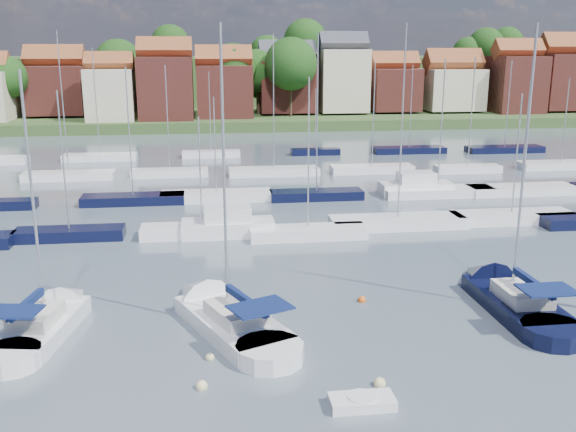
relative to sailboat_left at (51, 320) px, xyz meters
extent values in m
plane|color=#485662|center=(14.97, 35.45, -0.36)|extent=(260.00, 260.00, 0.00)
cube|color=silver|center=(-0.19, -1.07, -0.11)|extent=(3.82, 6.88, 1.20)
cone|color=silver|center=(0.53, 2.93, -0.11)|extent=(3.23, 3.59, 2.71)
cylinder|color=silver|center=(-0.77, -4.27, -0.11)|extent=(3.15, 3.15, 1.20)
cube|color=silver|center=(-0.27, -1.52, 0.84)|extent=(2.35, 3.00, 0.70)
cylinder|color=#B2B2B7|center=(-0.11, -0.63, 6.51)|extent=(0.14, 0.14, 12.05)
cylinder|color=#B2B2B7|center=(-0.43, -2.41, 1.69)|extent=(0.74, 3.57, 0.10)
cube|color=#0E1B48|center=(-0.43, -2.41, 1.84)|extent=(0.90, 3.43, 0.35)
cube|color=#0E1B48|center=(-0.64, -3.56, 1.99)|extent=(2.56, 2.01, 0.08)
cube|color=silver|center=(9.21, -1.77, -0.11)|extent=(5.97, 8.27, 1.20)
cone|color=silver|center=(7.30, 2.60, -0.11)|extent=(4.40, 4.67, 3.18)
cylinder|color=silver|center=(10.74, -5.27, -0.11)|extent=(4.19, 4.19, 1.20)
cube|color=silver|center=(9.42, -2.26, 0.84)|extent=(3.31, 3.81, 0.70)
cylinder|color=#B2B2B7|center=(9.00, -1.28, 7.56)|extent=(0.14, 0.14, 14.13)
cylinder|color=#B2B2B7|center=(9.85, -3.23, 1.69)|extent=(1.79, 3.92, 0.10)
cube|color=#0E1B48|center=(9.85, -3.23, 1.84)|extent=(1.89, 3.81, 0.35)
cube|color=#0E1B48|center=(10.40, -4.49, 1.99)|extent=(3.24, 2.83, 0.08)
cube|color=black|center=(24.58, -1.21, -0.11)|extent=(3.15, 7.50, 1.20)
cone|color=black|center=(24.56, 3.48, -0.11)|extent=(3.14, 3.65, 3.12)
cylinder|color=black|center=(24.60, -4.95, -0.11)|extent=(3.13, 3.13, 1.20)
cube|color=silver|center=(24.58, -1.73, 0.84)|extent=(2.20, 3.13, 0.70)
cylinder|color=#B2B2B7|center=(24.58, -0.68, 7.58)|extent=(0.14, 0.14, 14.19)
cylinder|color=#B2B2B7|center=(24.59, -2.77, 1.69)|extent=(0.12, 4.16, 0.10)
cube|color=#0E1B48|center=(24.59, -2.77, 1.84)|extent=(0.32, 3.95, 0.35)
cube|color=#0E1B48|center=(24.59, -4.12, 1.99)|extent=(2.66, 1.88, 0.08)
cube|color=silver|center=(13.99, -9.57, -0.18)|extent=(2.60, 1.21, 0.51)
cylinder|color=silver|center=(13.99, -9.57, -0.03)|extent=(1.21, 1.21, 0.33)
sphere|color=beige|center=(7.67, -7.30, -0.36)|extent=(0.52, 0.52, 0.52)
sphere|color=beige|center=(8.04, -4.73, -0.36)|extent=(0.42, 0.42, 0.42)
sphere|color=beige|center=(15.13, -8.03, -0.36)|extent=(0.54, 0.54, 0.54)
sphere|color=#D85914|center=(16.63, 1.19, -0.36)|extent=(0.46, 0.46, 0.46)
cube|color=black|center=(-2.14, 15.99, -0.01)|extent=(8.01, 2.24, 1.00)
cylinder|color=#B2B2B7|center=(-2.14, 15.99, 5.57)|extent=(0.12, 0.12, 10.16)
cube|color=silver|center=(7.70, 15.66, -0.01)|extent=(9.22, 2.58, 1.00)
cylinder|color=#B2B2B7|center=(7.70, 15.66, 4.58)|extent=(0.12, 0.12, 8.18)
cube|color=silver|center=(15.61, 14.06, -0.01)|extent=(8.78, 2.46, 1.00)
cylinder|color=#B2B2B7|center=(15.61, 14.06, 6.02)|extent=(0.12, 0.12, 11.06)
cube|color=silver|center=(23.20, 16.12, -0.01)|extent=(10.79, 3.02, 1.00)
cylinder|color=#B2B2B7|center=(23.20, 16.12, 7.92)|extent=(0.12, 0.12, 14.87)
cube|color=silver|center=(32.95, 16.48, -0.01)|extent=(10.13, 2.84, 1.00)
cylinder|color=#B2B2B7|center=(32.95, 16.48, 5.29)|extent=(0.12, 0.12, 9.59)
cube|color=silver|center=(9.66, 15.45, 0.14)|extent=(7.00, 2.60, 1.40)
cube|color=silver|center=(9.66, 15.45, 1.24)|extent=(3.50, 2.20, 1.30)
cube|color=black|center=(1.42, 27.09, -0.01)|extent=(9.30, 2.60, 1.00)
cylinder|color=#B2B2B7|center=(1.42, 27.09, 6.23)|extent=(0.12, 0.12, 11.48)
cube|color=silver|center=(9.03, 27.47, -0.01)|extent=(10.40, 2.91, 1.00)
cylinder|color=#B2B2B7|center=(9.03, 27.47, 4.87)|extent=(0.12, 0.12, 8.77)
cube|color=black|center=(18.45, 26.74, -0.01)|extent=(8.80, 2.46, 1.00)
cylinder|color=#B2B2B7|center=(18.45, 26.74, 7.65)|extent=(0.12, 0.12, 14.33)
cube|color=silver|center=(30.37, 26.62, -0.01)|extent=(10.73, 3.00, 1.00)
cylinder|color=#B2B2B7|center=(30.37, 26.62, 6.56)|extent=(0.12, 0.12, 12.14)
cube|color=silver|center=(38.80, 26.42, -0.01)|extent=(10.48, 2.93, 1.00)
cylinder|color=#B2B2B7|center=(38.80, 26.42, 5.63)|extent=(0.12, 0.12, 10.28)
cube|color=silver|center=(28.43, 27.45, 0.14)|extent=(7.00, 2.60, 1.40)
cube|color=silver|center=(28.43, 27.45, 1.24)|extent=(3.50, 2.20, 1.30)
cube|color=silver|center=(-6.74, 39.66, -0.01)|extent=(9.71, 2.72, 1.00)
cylinder|color=#B2B2B7|center=(-6.74, 39.66, 7.93)|extent=(0.12, 0.12, 14.88)
cube|color=silver|center=(4.14, 39.96, -0.01)|extent=(8.49, 2.38, 1.00)
cylinder|color=#B2B2B7|center=(4.14, 39.96, 6.15)|extent=(0.12, 0.12, 11.31)
cube|color=silver|center=(15.76, 39.23, -0.01)|extent=(10.16, 2.85, 1.00)
cylinder|color=#B2B2B7|center=(15.76, 39.23, 7.79)|extent=(0.12, 0.12, 14.59)
cube|color=silver|center=(27.14, 39.35, -0.01)|extent=(9.53, 2.67, 1.00)
cylinder|color=#B2B2B7|center=(27.14, 39.35, 6.45)|extent=(0.12, 0.12, 11.91)
cube|color=silver|center=(38.13, 37.96, -0.01)|extent=(7.62, 2.13, 1.00)
cylinder|color=#B2B2B7|center=(38.13, 37.96, 6.55)|extent=(0.12, 0.12, 12.13)
cube|color=silver|center=(50.20, 39.04, -0.01)|extent=(10.17, 2.85, 1.00)
cylinder|color=#B2B2B7|center=(50.20, 39.04, 5.36)|extent=(0.12, 0.12, 9.73)
cube|color=silver|center=(-5.29, 52.01, -0.01)|extent=(9.24, 2.59, 1.00)
cylinder|color=#B2B2B7|center=(-5.29, 52.01, 7.07)|extent=(0.12, 0.12, 13.17)
cube|color=silver|center=(8.89, 52.76, -0.01)|extent=(7.57, 2.12, 1.00)
cylinder|color=#B2B2B7|center=(8.89, 52.76, 5.61)|extent=(0.12, 0.12, 10.24)
cube|color=black|center=(22.86, 52.92, -0.01)|extent=(6.58, 1.84, 1.00)
cylinder|color=#B2B2B7|center=(22.86, 52.92, 4.49)|extent=(0.12, 0.12, 8.01)
cube|color=black|center=(35.91, 52.86, -0.01)|extent=(9.92, 2.78, 1.00)
cylinder|color=#B2B2B7|center=(35.91, 52.86, 5.95)|extent=(0.12, 0.12, 10.92)
cube|color=black|center=(49.25, 51.82, -0.01)|extent=(10.55, 2.95, 1.00)
cylinder|color=#B2B2B7|center=(49.25, 51.82, 6.25)|extent=(0.12, 0.12, 11.51)
cube|color=#314A25|center=(14.97, 112.45, -0.06)|extent=(200.00, 70.00, 3.00)
cube|color=#314A25|center=(14.97, 137.45, 4.64)|extent=(200.00, 60.00, 14.00)
cube|color=brown|center=(-18.67, 93.24, 6.20)|extent=(10.37, 9.97, 8.73)
cube|color=brown|center=(-18.67, 93.24, 11.84)|extent=(10.57, 5.13, 5.13)
cube|color=beige|center=(-7.77, 84.46, 5.72)|extent=(8.09, 8.80, 8.96)
cube|color=brown|center=(-7.77, 84.46, 11.19)|extent=(8.25, 4.00, 4.00)
cube|color=brown|center=(1.62, 85.39, 6.72)|extent=(9.36, 10.17, 10.97)
cube|color=brown|center=(1.62, 85.39, 13.36)|extent=(9.54, 4.63, 4.63)
cube|color=brown|center=(11.93, 87.10, 5.95)|extent=(9.90, 8.56, 9.42)
cube|color=brown|center=(11.93, 87.10, 11.87)|extent=(10.10, 4.90, 4.90)
cube|color=brown|center=(24.07, 92.10, 6.59)|extent=(10.59, 8.93, 9.49)
cube|color=#383A42|center=(24.07, 92.10, 12.63)|extent=(10.80, 5.24, 5.24)
cube|color=beige|center=(34.68, 91.25, 7.66)|extent=(9.01, 8.61, 11.65)
cube|color=#383A42|center=(34.68, 91.25, 14.59)|extent=(9.19, 4.46, 4.46)
cube|color=brown|center=(45.14, 92.45, 5.84)|extent=(9.10, 9.34, 8.00)
cube|color=brown|center=(45.14, 92.45, 10.96)|extent=(9.28, 4.50, 4.50)
cube|color=beige|center=(56.92, 92.04, 5.78)|extent=(10.86, 9.59, 7.88)
cube|color=brown|center=(56.92, 92.04, 11.05)|extent=(11.07, 5.37, 5.37)
cube|color=brown|center=(68.73, 89.37, 6.73)|extent=(9.18, 9.96, 10.97)
cube|color=brown|center=(68.73, 89.37, 13.34)|extent=(9.36, 4.54, 4.54)
cube|color=brown|center=(80.15, 90.67, 7.22)|extent=(11.39, 9.67, 10.76)
cube|color=brown|center=(80.15, 90.67, 14.00)|extent=(11.62, 5.64, 5.64)
cylinder|color=#382619|center=(71.75, 110.96, 8.15)|extent=(0.50, 0.50, 4.47)
sphere|color=#244917|center=(71.75, 110.96, 14.22)|extent=(8.18, 8.18, 8.18)
cylinder|color=#382619|center=(18.43, 91.38, 3.47)|extent=(0.50, 0.50, 4.46)
sphere|color=#244917|center=(18.43, 91.38, 9.52)|extent=(8.15, 8.15, 8.15)
cylinder|color=#382619|center=(30.19, 109.13, 8.21)|extent=(0.50, 0.50, 5.15)
sphere|color=#244917|center=(30.19, 109.13, 15.20)|extent=(9.41, 9.41, 9.41)
cylinder|color=#382619|center=(1.43, 111.77, 8.32)|extent=(0.50, 0.50, 4.56)
sphere|color=#244917|center=(1.43, 111.77, 14.51)|extent=(8.34, 8.34, 8.34)
cylinder|color=#382619|center=(-8.26, 100.70, 3.82)|extent=(0.50, 0.50, 5.15)
sphere|color=#244917|center=(-8.26, 100.70, 10.81)|extent=(9.42, 9.42, 9.42)
cylinder|color=#382619|center=(-23.70, 102.77, 6.40)|extent=(0.50, 0.50, 3.42)
sphere|color=#244917|center=(-23.70, 102.77, 11.04)|extent=(6.26, 6.26, 6.26)
cylinder|color=#382619|center=(28.73, 100.16, 3.12)|extent=(0.50, 0.50, 3.77)
sphere|color=#244917|center=(28.73, 100.16, 8.24)|extent=(6.89, 6.89, 6.89)
cylinder|color=#382619|center=(24.02, 86.39, 3.85)|extent=(0.50, 0.50, 5.21)
sphere|color=#244917|center=(24.02, 86.39, 10.92)|extent=(9.53, 9.53, 9.53)
cylinder|color=#382619|center=(76.90, 97.08, 2.73)|extent=(0.50, 0.50, 2.97)
sphere|color=#244917|center=(76.90, 97.08, 6.76)|extent=(5.44, 5.44, 5.44)
cylinder|color=#382619|center=(13.82, 89.21, 3.66)|extent=(0.50, 0.50, 4.84)
sphere|color=#244917|center=(13.82, 89.21, 10.23)|extent=(8.85, 8.85, 8.85)
cylinder|color=#382619|center=(67.65, 111.17, 7.81)|extent=(0.50, 0.50, 3.72)
sphere|color=#244917|center=(67.65, 111.17, 12.85)|extent=(6.80, 6.80, 6.80)
cylinder|color=#382619|center=(69.02, 89.58, 3.26)|extent=(0.50, 0.50, 4.05)
sphere|color=#244917|center=(69.02, 89.58, 8.75)|extent=(7.40, 7.40, 7.40)
cylinder|color=#382619|center=(-25.99, 88.24, 3.24)|extent=(0.50, 0.50, 4.00)
sphere|color=#244917|center=(-25.99, 88.24, 8.68)|extent=(7.32, 7.32, 7.32)
cylinder|color=#382619|center=(21.81, 108.75, 7.55)|extent=(0.50, 0.50, 3.93)
sphere|color=#244917|center=(21.81, 108.75, 12.88)|extent=(7.19, 7.19, 7.19)
cylinder|color=#382619|center=(45.62, 95.63, 3.15)|extent=(0.50, 0.50, 3.82)
sphere|color=#244917|center=(45.62, 95.63, 8.34)|extent=(6.99, 6.99, 6.99)
cylinder|color=#382619|center=(-2.47, 88.58, 2.98)|extent=(0.50, 0.50, 3.48)
sphere|color=#244917|center=(-2.47, 88.58, 7.71)|extent=(6.37, 6.37, 6.37)
cylinder|color=#382619|center=(72.49, 98.26, 2.73)|extent=(0.50, 0.50, 2.99)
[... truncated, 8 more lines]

